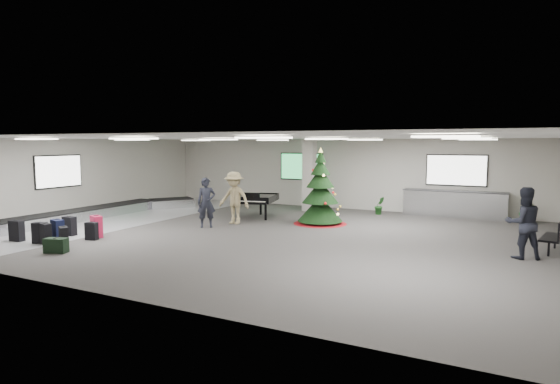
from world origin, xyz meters
The scene contains 21 objects.
ground centered at (0.00, 0.00, 0.00)m, with size 18.00×18.00×0.00m, color #3E3B39.
room_envelope centered at (-0.38, 0.67, 2.33)m, with size 18.02×14.02×3.21m.
baggage_carousel centered at (-7.84, -0.08, 0.21)m, with size 2.28×9.71×0.43m.
service_counter centered at (5.00, 6.65, 0.55)m, with size 4.05×0.65×1.08m.
suitcase_0 centered at (-5.50, -4.41, 0.32)m, with size 0.47×0.39×0.65m.
suitcase_1 centered at (-5.21, -4.43, 0.32)m, with size 0.45×0.31×0.65m.
pink_suitcase centered at (-4.70, -2.99, 0.35)m, with size 0.51×0.40×0.72m.
suitcase_3 centered at (-4.53, -3.34, 0.28)m, with size 0.41×0.28×0.57m.
navy_suitcase centered at (-5.20, -4.03, 0.34)m, with size 0.50×0.38×0.71m.
suitcase_5 centered at (-6.41, -4.54, 0.32)m, with size 0.46×0.29×0.67m.
green_duffel centered at (-4.01, -5.01, 0.20)m, with size 0.67×0.49×0.42m.
suitcase_7 centered at (-4.44, -4.42, 0.30)m, with size 0.46×0.39×0.61m.
suitcase_8 centered at (-5.72, -3.19, 0.31)m, with size 0.43×0.26×0.64m.
christmas_tree centered at (0.73, 2.65, 0.98)m, with size 2.01×2.01×2.86m.
grand_piano centered at (-2.18, 2.87, 0.76)m, with size 1.83×2.16×1.07m.
bench centered at (8.31, 1.29, 0.52)m, with size 0.76×1.53×0.93m.
traveler_a centered at (-2.61, 0.08, 0.90)m, with size 0.65×0.43×1.79m, color black.
traveler_b centered at (-2.13, 1.18, 0.98)m, with size 1.26×0.73×1.95m, color #97855D.
traveler_bench centered at (7.46, 0.11, 0.94)m, with size 0.92×0.71×1.89m, color black.
potted_plant_left centered at (2.11, 5.90, 0.38)m, with size 0.42×0.34×0.76m, color #15421D.
potted_plant_right centered at (7.63, 6.46, 0.45)m, with size 0.51×0.51×0.91m, color #15421D.
Camera 1 is at (7.26, -13.49, 3.02)m, focal length 30.00 mm.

